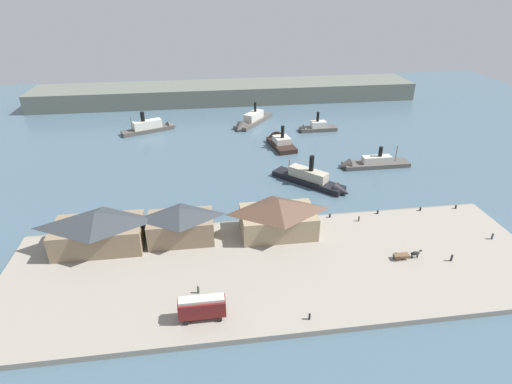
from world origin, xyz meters
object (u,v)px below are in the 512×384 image
object	(u,v)px
ferry_shed_west_terminal	(98,230)
ferry_shed_customs_shed	(278,216)
pedestrian_near_cart	(359,219)
mooring_post_west	(330,216)
pedestrian_near_east_shed	(310,316)
ferry_mid_harbor	(152,127)
pedestrian_near_west_shed	(452,258)
ferry_approaching_west	(250,122)
horse_cart	(406,255)
ferry_departing_north	(315,181)
mooring_post_east	(456,207)
ferry_moored_west	(280,142)
pedestrian_by_tram	(198,289)
street_tram	(202,307)
pedestrian_at_waters_edge	(492,236)
mooring_post_center_east	(420,209)
ferry_shed_central_terminal	(181,224)
ferry_approaching_east	(314,128)
ferry_near_quay	(367,164)
mooring_post_center_west	(378,212)

from	to	relation	value
ferry_shed_west_terminal	ferry_shed_customs_shed	size ratio (longest dim) A/B	1.11
pedestrian_near_cart	mooring_post_west	bearing A→B (deg)	157.05
pedestrian_near_east_shed	ferry_mid_harbor	world-z (taller)	ferry_mid_harbor
ferry_shed_west_terminal	pedestrian_near_cart	size ratio (longest dim) A/B	12.53
pedestrian_near_west_shed	ferry_approaching_west	distance (m)	101.39
horse_cart	ferry_departing_north	world-z (taller)	ferry_departing_north
horse_cart	ferry_shed_west_terminal	bearing A→B (deg)	168.15
ferry_shed_west_terminal	mooring_post_west	xyz separation A→B (m)	(53.05, 4.87, -3.89)
mooring_post_east	ferry_moored_west	xyz separation A→B (m)	(-35.31, 52.92, -0.34)
pedestrian_by_tram	pedestrian_near_cart	bearing A→B (deg)	27.50
ferry_shed_customs_shed	ferry_moored_west	world-z (taller)	ferry_shed_customs_shed
ferry_shed_customs_shed	ferry_departing_north	size ratio (longest dim) A/B	0.83
ferry_shed_customs_shed	horse_cart	distance (m)	28.34
street_tram	pedestrian_at_waters_edge	bearing A→B (deg)	13.13
ferry_mid_harbor	mooring_post_east	bearing A→B (deg)	-42.49
horse_cart	mooring_post_west	bearing A→B (deg)	120.51
mooring_post_east	mooring_post_center_east	bearing A→B (deg)	178.71
ferry_shed_central_terminal	ferry_approaching_east	size ratio (longest dim) A/B	0.92
ferry_shed_customs_shed	street_tram	size ratio (longest dim) A/B	2.12
horse_cart	ferry_shed_central_terminal	bearing A→B (deg)	163.36
ferry_approaching_west	pedestrian_near_west_shed	bearing A→B (deg)	-73.07
mooring_post_east	ferry_moored_west	world-z (taller)	ferry_moored_west
street_tram	mooring_post_west	size ratio (longest dim) A/B	8.90
pedestrian_near_cart	ferry_mid_harbor	xyz separation A→B (m)	(-54.93, 77.09, -0.18)
pedestrian_near_cart	mooring_post_center_east	bearing A→B (deg)	8.70
horse_cart	mooring_post_center_east	bearing A→B (deg)	55.01
street_tram	ferry_near_quay	xyz separation A→B (m)	(53.10, 59.39, -2.71)
street_tram	ferry_mid_harbor	bearing A→B (deg)	99.27
pedestrian_by_tram	mooring_post_center_west	size ratio (longest dim) A/B	1.97
ferry_shed_customs_shed	mooring_post_east	distance (m)	47.19
mooring_post_west	ferry_approaching_east	world-z (taller)	ferry_approaching_east
ferry_shed_west_terminal	ferry_approaching_west	size ratio (longest dim) A/B	0.81
pedestrian_at_waters_edge	ferry_approaching_east	size ratio (longest dim) A/B	0.11
ferry_shed_west_terminal	mooring_post_east	distance (m)	86.22
ferry_approaching_east	pedestrian_by_tram	bearing A→B (deg)	-117.53
mooring_post_east	pedestrian_by_tram	bearing A→B (deg)	-160.95
ferry_mid_harbor	mooring_post_center_east	bearing A→B (deg)	-45.95
ferry_near_quay	ferry_departing_north	bearing A→B (deg)	-152.22
street_tram	mooring_post_west	world-z (taller)	street_tram
pedestrian_near_cart	ferry_moored_west	world-z (taller)	ferry_moored_west
ferry_approaching_east	mooring_post_west	bearing A→B (deg)	-101.95
mooring_post_center_west	mooring_post_center_east	world-z (taller)	same
street_tram	ferry_near_quay	size ratio (longest dim) A/B	0.35
ferry_shed_west_terminal	ferry_mid_harbor	world-z (taller)	ferry_shed_west_terminal
street_tram	ferry_shed_west_terminal	bearing A→B (deg)	131.22
pedestrian_at_waters_edge	pedestrian_by_tram	size ratio (longest dim) A/B	0.93
pedestrian_at_waters_edge	pedestrian_near_east_shed	xyz separation A→B (m)	(-46.73, -17.97, -0.05)
ferry_shed_customs_shed	ferry_approaching_east	bearing A→B (deg)	68.48
ferry_shed_central_terminal	mooring_post_west	size ratio (longest dim) A/B	16.08
mooring_post_west	mooring_post_east	size ratio (longest dim) A/B	1.00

